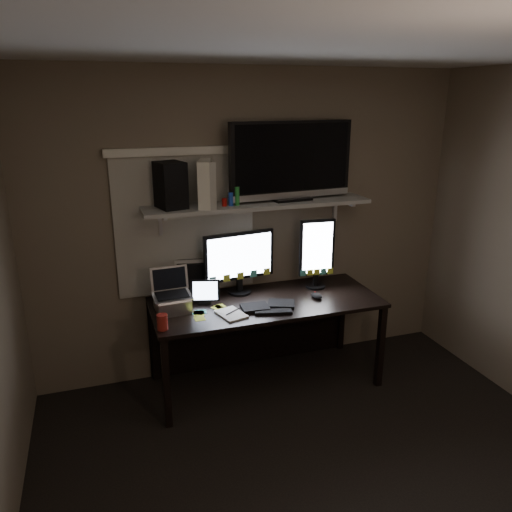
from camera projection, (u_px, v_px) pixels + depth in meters
name	position (u px, v px, depth m)	size (l,w,h in m)	color
floor	(348.00, 509.00, 2.88)	(3.60, 3.60, 0.00)	black
ceiling	(381.00, 40.00, 2.11)	(3.60, 3.60, 0.00)	silver
back_wall	(252.00, 226.00, 4.12)	(3.60, 3.60, 0.00)	#6F604F
window_blinds	(186.00, 226.00, 3.93)	(1.10, 0.02, 1.10)	beige
desk	(261.00, 315.00, 4.11)	(1.80, 0.75, 0.73)	black
wall_shelf	(258.00, 204.00, 3.90)	(1.80, 0.35, 0.03)	#A6A7A2
monitor_landscape	(239.00, 262.00, 4.02)	(0.60, 0.06, 0.53)	black
monitor_portrait	(317.00, 253.00, 4.13)	(0.30, 0.06, 0.60)	black
keyboard	(268.00, 306.00, 3.81)	(0.43, 0.17, 0.03)	black
mouse	(317.00, 296.00, 3.99)	(0.07, 0.12, 0.04)	black
notepad	(231.00, 314.00, 3.68)	(0.17, 0.23, 0.01)	silver
tablet	(205.00, 292.00, 3.86)	(0.23, 0.09, 0.20)	black
file_sorter	(192.00, 277.00, 4.03)	(0.23, 0.10, 0.29)	black
laptop	(172.00, 292.00, 3.69)	(0.28, 0.23, 0.32)	silver
cup	(162.00, 322.00, 3.44)	(0.08, 0.08, 0.11)	maroon
sticky_notes	(210.00, 312.00, 3.73)	(0.33, 0.24, 0.00)	#D4DF3C
tv	(291.00, 161.00, 3.90)	(1.03, 0.18, 0.62)	black
game_console	(206.00, 183.00, 3.71)	(0.09, 0.29, 0.35)	silver
speaker	(170.00, 185.00, 3.66)	(0.19, 0.23, 0.34)	black
bottles	(231.00, 196.00, 3.76)	(0.23, 0.05, 0.15)	#A50F0C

